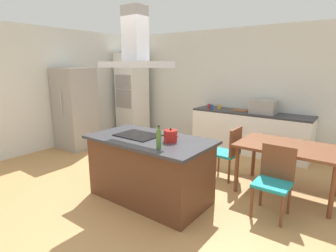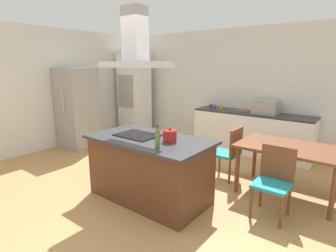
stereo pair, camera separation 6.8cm
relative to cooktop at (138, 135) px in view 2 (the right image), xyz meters
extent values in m
plane|color=tan|center=(0.22, 1.50, -0.91)|extent=(16.00, 16.00, 0.00)
cube|color=silver|center=(0.22, 3.25, 0.44)|extent=(7.20, 0.10, 2.70)
cube|color=silver|center=(-3.23, 1.00, 0.44)|extent=(0.10, 8.80, 2.70)
cube|color=#59331E|center=(0.22, 0.00, -0.48)|extent=(1.64, 0.85, 0.86)
cube|color=#333338|center=(0.22, 0.00, -0.03)|extent=(1.74, 0.95, 0.04)
cube|color=black|center=(0.00, 0.00, 0.00)|extent=(0.60, 0.44, 0.01)
cylinder|color=#B21E19|center=(0.56, 0.03, 0.07)|extent=(0.18, 0.18, 0.15)
sphere|color=black|center=(0.56, 0.03, 0.16)|extent=(0.03, 0.03, 0.03)
cone|color=#B21E19|center=(0.67, 0.03, 0.08)|extent=(0.06, 0.03, 0.04)
cylinder|color=#47722D|center=(0.62, -0.30, 0.11)|extent=(0.06, 0.06, 0.22)
cylinder|color=#47722D|center=(0.62, -0.30, 0.24)|extent=(0.03, 0.03, 0.04)
cylinder|color=black|center=(0.62, -0.30, 0.27)|extent=(0.03, 0.03, 0.01)
cube|color=white|center=(0.60, 2.88, -0.48)|extent=(2.50, 0.62, 0.86)
cube|color=#333338|center=(0.60, 2.88, -0.03)|extent=(2.50, 0.62, 0.04)
cube|color=#9E9993|center=(0.87, 2.88, 0.13)|extent=(0.50, 0.38, 0.28)
cylinder|color=red|center=(-0.40, 2.88, 0.04)|extent=(0.08, 0.08, 0.09)
cylinder|color=#2D56B2|center=(-0.29, 2.82, 0.04)|extent=(0.08, 0.08, 0.09)
cylinder|color=gold|center=(-0.14, 2.91, 0.04)|extent=(0.08, 0.08, 0.09)
cube|color=#995B33|center=(0.35, 2.93, 0.00)|extent=(0.34, 0.24, 0.02)
cube|color=white|center=(-2.68, 2.65, 0.19)|extent=(0.70, 0.64, 2.20)
cube|color=#9E9993|center=(-2.68, 2.32, 0.54)|extent=(0.56, 0.02, 0.36)
cube|color=#9E9993|center=(-2.68, 2.32, 0.09)|extent=(0.56, 0.02, 0.48)
cube|color=#9E9993|center=(-2.76, 0.87, 0.00)|extent=(0.80, 0.70, 1.82)
cylinder|color=beige|center=(-2.71, 0.50, 0.19)|extent=(0.02, 0.02, 0.55)
cube|color=brown|center=(1.75, 1.31, -0.18)|extent=(1.40, 0.90, 0.04)
cylinder|color=brown|center=(1.13, 0.94, -0.55)|extent=(0.06, 0.06, 0.71)
cylinder|color=brown|center=(2.37, 0.94, -0.55)|extent=(0.06, 0.06, 0.71)
cylinder|color=brown|center=(1.13, 1.68, -0.55)|extent=(0.06, 0.06, 0.71)
cube|color=teal|center=(1.75, 0.56, -0.48)|extent=(0.42, 0.42, 0.04)
cube|color=brown|center=(1.75, 0.75, -0.24)|extent=(0.42, 0.04, 0.44)
cylinder|color=brown|center=(1.93, 0.38, -0.70)|extent=(0.04, 0.04, 0.41)
cylinder|color=brown|center=(1.57, 0.38, -0.70)|extent=(0.04, 0.04, 0.41)
cylinder|color=brown|center=(1.93, 0.74, -0.70)|extent=(0.04, 0.04, 0.41)
cylinder|color=brown|center=(1.57, 0.74, -0.70)|extent=(0.04, 0.04, 0.41)
cube|color=teal|center=(0.75, 1.31, -0.48)|extent=(0.42, 0.42, 0.04)
cube|color=brown|center=(0.94, 1.31, -0.24)|extent=(0.04, 0.42, 0.44)
cylinder|color=brown|center=(0.57, 1.13, -0.70)|extent=(0.04, 0.04, 0.41)
cylinder|color=brown|center=(0.57, 1.49, -0.70)|extent=(0.04, 0.04, 0.41)
cylinder|color=brown|center=(0.93, 1.13, -0.70)|extent=(0.04, 0.04, 0.41)
cylinder|color=brown|center=(0.93, 1.49, -0.70)|extent=(0.04, 0.04, 0.41)
cube|color=#ADADB2|center=(0.00, 0.00, 0.98)|extent=(0.90, 0.55, 0.08)
cube|color=#ADADB2|center=(0.00, 0.00, 1.37)|extent=(0.28, 0.24, 0.70)
camera|label=1|loc=(2.55, -2.69, 0.98)|focal=28.50mm
camera|label=2|loc=(2.60, -2.65, 0.98)|focal=28.50mm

